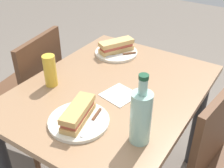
{
  "coord_description": "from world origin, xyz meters",
  "views": [
    {
      "loc": [
        0.94,
        0.61,
        1.48
      ],
      "look_at": [
        0.0,
        0.0,
        0.75
      ],
      "focal_mm": 44.68,
      "sensor_mm": 36.0,
      "label": 1
    }
  ],
  "objects": [
    {
      "name": "plate_near",
      "position": [
        0.29,
        0.03,
        0.74
      ],
      "size": [
        0.25,
        0.25,
        0.01
      ],
      "primitive_type": "cylinder",
      "color": "silver",
      "rests_on": "dining_table"
    },
    {
      "name": "knife_far",
      "position": [
        -0.3,
        -0.12,
        0.75
      ],
      "size": [
        0.14,
        0.13,
        0.01
      ],
      "color": "silver",
      "rests_on": "plate_far"
    },
    {
      "name": "baguette_sandwich_near",
      "position": [
        0.29,
        0.03,
        0.78
      ],
      "size": [
        0.21,
        0.12,
        0.07
      ],
      "color": "tan",
      "rests_on": "plate_near"
    },
    {
      "name": "baguette_sandwich_far",
      "position": [
        -0.32,
        -0.18,
        0.78
      ],
      "size": [
        0.21,
        0.16,
        0.07
      ],
      "color": "tan",
      "rests_on": "plate_far"
    },
    {
      "name": "paper_napkin",
      "position": [
        0.04,
        0.06,
        0.73
      ],
      "size": [
        0.17,
        0.17,
        0.0
      ],
      "primitive_type": "cube",
      "rotation": [
        0.0,
        0.0,
        -0.21
      ],
      "color": "white",
      "rests_on": "dining_table"
    },
    {
      "name": "plate_far",
      "position": [
        -0.32,
        -0.18,
        0.74
      ],
      "size": [
        0.25,
        0.25,
        0.01
      ],
      "primitive_type": "cylinder",
      "color": "silver",
      "rests_on": "dining_table"
    },
    {
      "name": "beer_glass",
      "position": [
        0.14,
        -0.26,
        0.81
      ],
      "size": [
        0.06,
        0.06,
        0.16
      ],
      "primitive_type": "cylinder",
      "color": "gold",
      "rests_on": "dining_table"
    },
    {
      "name": "water_bottle",
      "position": [
        0.24,
        0.28,
        0.84
      ],
      "size": [
        0.08,
        0.08,
        0.28
      ],
      "color": "#99C6B7",
      "rests_on": "dining_table"
    },
    {
      "name": "chair_near",
      "position": [
        0.0,
        -0.59,
        0.5
      ],
      "size": [
        0.46,
        0.46,
        0.87
      ],
      "color": "brown",
      "rests_on": "ground"
    },
    {
      "name": "dining_table",
      "position": [
        0.0,
        0.0,
        0.61
      ],
      "size": [
        1.02,
        0.79,
        0.73
      ],
      "color": "#997251",
      "rests_on": "ground"
    },
    {
      "name": "knife_near",
      "position": [
        0.26,
        0.08,
        0.75
      ],
      "size": [
        0.18,
        0.05,
        0.01
      ],
      "color": "silver",
      "rests_on": "plate_near"
    }
  ]
}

